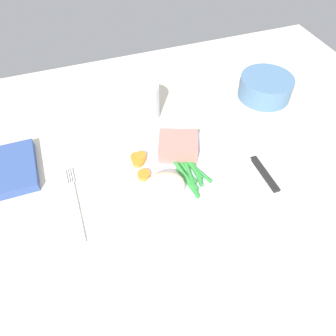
{
  "coord_description": "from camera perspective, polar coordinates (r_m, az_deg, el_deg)",
  "views": [
    {
      "loc": [
        -12.48,
        -36.57,
        49.62
      ],
      "look_at": [
        0.55,
        0.29,
        4.6
      ],
      "focal_mm": 34.88,
      "sensor_mm": 36.0,
      "label": 1
    }
  ],
  "objects": [
    {
      "name": "dinner_plate",
      "position": [
        0.61,
        0.0,
        -1.11
      ],
      "size": [
        25.48,
        25.48,
        1.6
      ],
      "primitive_type": "cylinder",
      "color": "white",
      "rests_on": "dining_table"
    },
    {
      "name": "fork",
      "position": [
        0.6,
        -15.91,
        -5.88
      ],
      "size": [
        1.44,
        16.6,
        0.4
      ],
      "rotation": [
        0.0,
        0.0,
        -0.04
      ],
      "color": "silver",
      "rests_on": "dining_table"
    },
    {
      "name": "dining_table",
      "position": [
        0.62,
        -0.39,
        -2.5
      ],
      "size": [
        120.0,
        90.0,
        2.0
      ],
      "color": "beige",
      "rests_on": "ground"
    },
    {
      "name": "knife",
      "position": [
        0.67,
        14.3,
        2.24
      ],
      "size": [
        1.7,
        20.5,
        0.64
      ],
      "rotation": [
        0.0,
        0.0,
        0.08
      ],
      "color": "black",
      "rests_on": "dining_table"
    },
    {
      "name": "green_beans",
      "position": [
        0.6,
        3.93,
        -0.89
      ],
      "size": [
        5.31,
        10.6,
        0.83
      ],
      "color": "#2D8C38",
      "rests_on": "dinner_plate"
    },
    {
      "name": "carrot_slices",
      "position": [
        0.61,
        -4.91,
        0.87
      ],
      "size": [
        2.94,
        6.94,
        1.29
      ],
      "color": "orange",
      "rests_on": "dinner_plate"
    },
    {
      "name": "mashed_potatoes",
      "position": [
        0.56,
        -0.65,
        -3.3
      ],
      "size": [
        7.3,
        5.94,
        3.96
      ],
      "primitive_type": "ellipsoid",
      "color": "beige",
      "rests_on": "dinner_plate"
    },
    {
      "name": "salad_bowl",
      "position": [
        0.81,
        16.72,
        13.56
      ],
      "size": [
        12.16,
        12.16,
        5.1
      ],
      "color": "#4C7299",
      "rests_on": "dining_table"
    },
    {
      "name": "napkin",
      "position": [
        0.69,
        -27.24,
        -0.59
      ],
      "size": [
        13.06,
        12.7,
        1.82
      ],
      "primitive_type": "cube",
      "rotation": [
        0.0,
        0.0,
        0.01
      ],
      "color": "#334C8C",
      "rests_on": "dining_table"
    },
    {
      "name": "water_glass",
      "position": [
        0.72,
        -4.31,
        11.22
      ],
      "size": [
        6.86,
        6.86,
        8.13
      ],
      "color": "silver",
      "rests_on": "dining_table"
    },
    {
      "name": "meat_portion",
      "position": [
        0.63,
        1.75,
        3.83
      ],
      "size": [
        9.17,
        8.6,
        3.37
      ],
      "primitive_type": "cube",
      "rotation": [
        0.0,
        0.0,
        -0.38
      ],
      "color": "#B2756B",
      "rests_on": "dinner_plate"
    }
  ]
}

